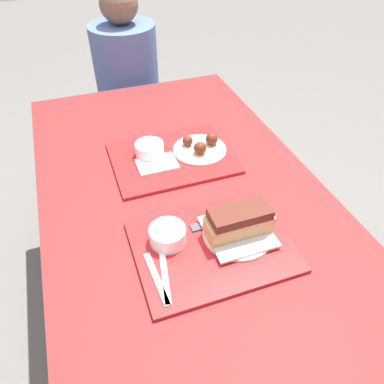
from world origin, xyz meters
name	(u,v)px	position (x,y,z in m)	size (l,w,h in m)	color
ground_plane	(190,326)	(0.00, 0.00, 0.00)	(12.00, 12.00, 0.00)	#605B56
picnic_table	(189,222)	(0.00, 0.00, 0.67)	(0.90, 1.72, 0.76)	maroon
picnic_bench_far	(129,130)	(0.00, 1.08, 0.40)	(0.86, 0.28, 0.47)	maroon
tray_near	(213,246)	(0.00, -0.20, 0.77)	(0.42, 0.33, 0.01)	red
tray_far	(172,158)	(0.02, 0.23, 0.77)	(0.42, 0.33, 0.01)	red
bowl_coleslaw_near	(168,235)	(-0.11, -0.15, 0.80)	(0.10, 0.10, 0.05)	white
brisket_sandwich_plate	(239,225)	(0.08, -0.19, 0.81)	(0.20, 0.20, 0.10)	beige
plastic_fork_near	(156,278)	(-0.18, -0.26, 0.78)	(0.03, 0.17, 0.00)	white
plastic_knife_near	(165,276)	(-0.15, -0.26, 0.78)	(0.05, 0.17, 0.00)	white
condiment_packet	(197,227)	(-0.02, -0.13, 0.78)	(0.04, 0.03, 0.01)	#3F3F47
bowl_coleslaw_far	(149,149)	(-0.05, 0.27, 0.80)	(0.10, 0.10, 0.05)	white
wings_plate_far	(201,146)	(0.13, 0.24, 0.79)	(0.20, 0.20, 0.05)	beige
napkin_far	(157,164)	(-0.05, 0.21, 0.78)	(0.14, 0.10, 0.01)	white
person_seated_across	(126,69)	(0.03, 1.08, 0.76)	(0.33, 0.33, 0.70)	#4C6093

